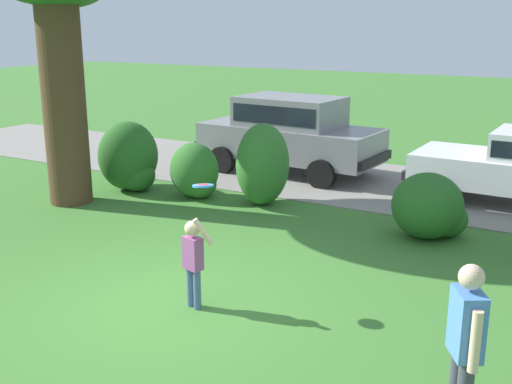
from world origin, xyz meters
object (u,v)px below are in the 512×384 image
object	(u,v)px
adult_onlooker	(465,347)
parked_suv	(290,131)
child_thrower	(193,257)
frisbee	(203,186)

from	to	relation	value
adult_onlooker	parked_suv	bearing A→B (deg)	124.83
parked_suv	adult_onlooker	bearing A→B (deg)	-55.17
parked_suv	adult_onlooker	world-z (taller)	parked_suv
child_thrower	adult_onlooker	world-z (taller)	adult_onlooker
frisbee	adult_onlooker	world-z (taller)	adult_onlooker
child_thrower	adult_onlooker	xyz separation A→B (m)	(3.68, -1.15, 0.27)
child_thrower	parked_suv	bearing A→B (deg)	107.45
parked_suv	child_thrower	xyz separation A→B (m)	(2.37, -7.54, -0.36)
frisbee	parked_suv	bearing A→B (deg)	108.11
frisbee	adult_onlooker	bearing A→B (deg)	-20.83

